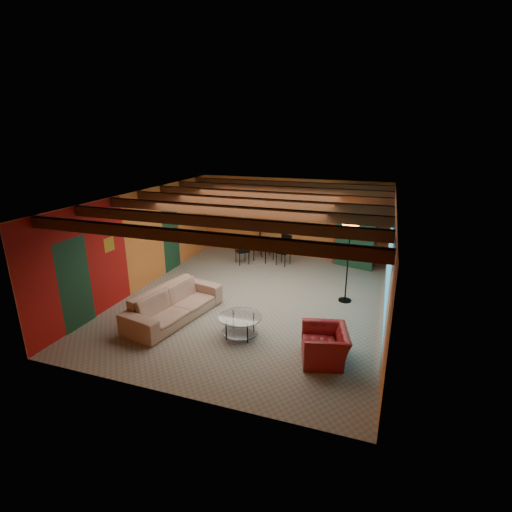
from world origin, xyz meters
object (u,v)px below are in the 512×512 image
at_px(sofa, 174,304).
at_px(vase, 264,229).
at_px(coffee_table, 240,326).
at_px(dining_table, 264,246).
at_px(armchair, 325,345).
at_px(armoire, 356,233).
at_px(potted_plant, 359,192).
at_px(floor_lamp, 348,264).

height_order(sofa, vase, vase).
xyz_separation_m(coffee_table, dining_table, (-1.08, 4.96, 0.27)).
xyz_separation_m(armchair, coffee_table, (-1.86, 0.31, -0.08)).
distance_m(armoire, potted_plant, 1.31).
relative_size(armchair, dining_table, 0.50).
bearing_deg(armoire, floor_lamp, -72.22).
xyz_separation_m(potted_plant, vase, (-2.94, -0.57, -1.30)).
bearing_deg(sofa, armoire, -23.29).
distance_m(floor_lamp, potted_plant, 3.28).
xyz_separation_m(sofa, armchair, (3.62, -0.57, -0.05)).
xyz_separation_m(armchair, dining_table, (-2.94, 5.27, 0.19)).
relative_size(armchair, coffee_table, 1.05).
bearing_deg(armchair, dining_table, -165.79).
height_order(dining_table, floor_lamp, floor_lamp).
xyz_separation_m(sofa, dining_table, (0.68, 4.70, 0.13)).
distance_m(coffee_table, dining_table, 5.08).
relative_size(sofa, dining_table, 1.31).
relative_size(sofa, vase, 13.61).
relative_size(dining_table, vase, 10.42).
relative_size(dining_table, armoire, 0.88).
bearing_deg(armchair, potted_plant, 165.07).
bearing_deg(armoire, vase, -152.66).
distance_m(armchair, potted_plant, 6.19).
bearing_deg(coffee_table, dining_table, 102.24).
height_order(armchair, potted_plant, potted_plant).
bearing_deg(armoire, coffee_table, -92.17).
relative_size(coffee_table, vase, 5.00).
distance_m(sofa, armoire, 6.43).
bearing_deg(armchair, armoire, 165.07).
bearing_deg(sofa, armchair, -87.73).
bearing_deg(vase, armchair, -60.86).
bearing_deg(sofa, floor_lamp, -46.95).
bearing_deg(armoire, sofa, -108.05).
distance_m(dining_table, floor_lamp, 3.89).
relative_size(floor_lamp, potted_plant, 4.74).
relative_size(dining_table, floor_lamp, 0.94).
relative_size(armchair, potted_plant, 2.26).
xyz_separation_m(armchair, armoire, (-0.00, 5.83, 0.78)).
height_order(floor_lamp, vase, floor_lamp).
xyz_separation_m(sofa, floor_lamp, (3.69, 2.29, 0.66)).
bearing_deg(potted_plant, vase, -169.10).
bearing_deg(coffee_table, armoire, 71.39).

